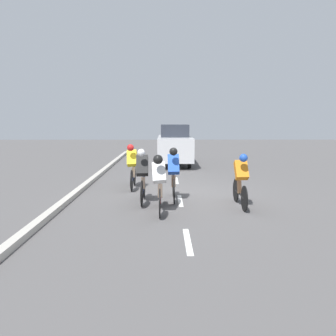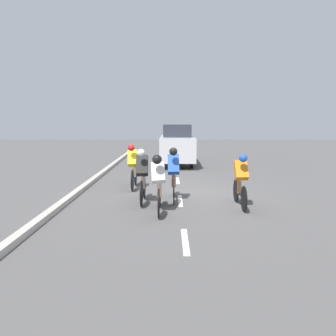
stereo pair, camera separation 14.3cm
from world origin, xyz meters
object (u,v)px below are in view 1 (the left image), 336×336
object	(u,v)px
cyclist_yellow	(132,165)
cyclist_black	(142,175)
cyclist_orange	(241,179)
cyclist_white	(159,182)
support_car	(175,144)
cyclist_blue	(174,173)

from	to	relation	value
cyclist_yellow	cyclist_black	distance (m)	2.02
cyclist_orange	cyclist_white	size ratio (longest dim) A/B	0.98
cyclist_yellow	support_car	xyz separation A→B (m)	(-1.59, -6.20, 0.26)
cyclist_orange	cyclist_yellow	distance (m)	3.93
cyclist_yellow	cyclist_black	world-z (taller)	cyclist_black
cyclist_yellow	support_car	world-z (taller)	support_car
cyclist_yellow	cyclist_black	bearing A→B (deg)	103.69
cyclist_yellow	cyclist_white	xyz separation A→B (m)	(-0.96, 2.97, -0.02)
cyclist_yellow	cyclist_white	world-z (taller)	cyclist_yellow
cyclist_orange	cyclist_yellow	size ratio (longest dim) A/B	0.99
cyclist_white	cyclist_yellow	bearing A→B (deg)	-71.99
support_car	cyclist_black	bearing A→B (deg)	82.20
cyclist_blue	cyclist_white	xyz separation A→B (m)	(0.38, 1.29, -0.03)
cyclist_white	support_car	size ratio (longest dim) A/B	0.38
cyclist_black	cyclist_white	bearing A→B (deg)	115.80
cyclist_black	support_car	size ratio (longest dim) A/B	0.38
cyclist_yellow	cyclist_black	size ratio (longest dim) A/B	1.01
cyclist_blue	cyclist_black	distance (m)	0.91
cyclist_yellow	cyclist_black	xyz separation A→B (m)	(-0.48, 1.96, -0.01)
cyclist_blue	support_car	distance (m)	7.88
cyclist_blue	cyclist_yellow	distance (m)	2.15
cyclist_black	cyclist_yellow	bearing A→B (deg)	-76.31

